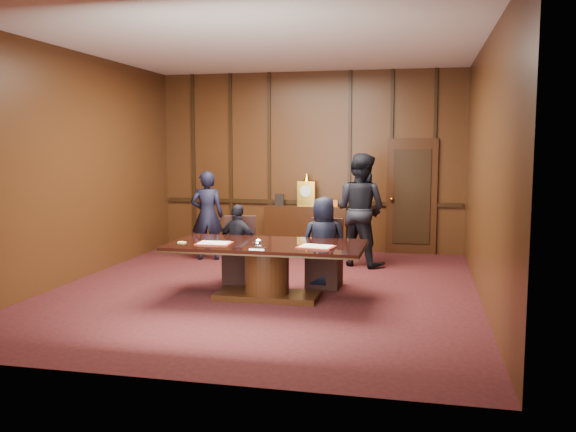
% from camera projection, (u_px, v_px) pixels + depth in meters
% --- Properties ---
extents(room, '(7.00, 7.04, 3.50)m').
position_uv_depth(room, '(271.00, 170.00, 8.73)').
color(room, black).
rests_on(room, ground).
extents(sideboard, '(1.60, 0.45, 1.54)m').
position_uv_depth(sideboard, '(307.00, 227.00, 11.92)').
color(sideboard, black).
rests_on(sideboard, ground).
extents(conference_table, '(2.62, 1.32, 0.76)m').
position_uv_depth(conference_table, '(267.00, 261.00, 8.23)').
color(conference_table, black).
rests_on(conference_table, ground).
extents(folder_left, '(0.47, 0.35, 0.02)m').
position_uv_depth(folder_left, '(214.00, 243.00, 8.16)').
color(folder_left, '#A0260E').
rests_on(folder_left, conference_table).
extents(folder_right, '(0.51, 0.41, 0.02)m').
position_uv_depth(folder_right, '(316.00, 247.00, 7.87)').
color(folder_right, '#A0260E').
rests_on(folder_right, conference_table).
extents(inkstand, '(0.20, 0.14, 0.12)m').
position_uv_depth(inkstand, '(258.00, 245.00, 7.76)').
color(inkstand, white).
rests_on(inkstand, conference_table).
extents(notepad, '(0.11, 0.09, 0.01)m').
position_uv_depth(notepad, '(182.00, 242.00, 8.23)').
color(notepad, '#DBD16B').
rests_on(notepad, conference_table).
extents(chair_left, '(0.57, 0.57, 0.99)m').
position_uv_depth(chair_left, '(240.00, 263.00, 9.25)').
color(chair_left, black).
rests_on(chair_left, ground).
extents(chair_right, '(0.50, 0.50, 0.99)m').
position_uv_depth(chair_right, '(325.00, 267.00, 8.97)').
color(chair_right, black).
rests_on(chair_right, ground).
extents(signatory_left, '(0.76, 0.49, 1.20)m').
position_uv_depth(signatory_left, '(238.00, 244.00, 9.14)').
color(signatory_left, black).
rests_on(signatory_left, ground).
extents(signatory_right, '(0.73, 0.56, 1.34)m').
position_uv_depth(signatory_right, '(324.00, 242.00, 8.85)').
color(signatory_right, black).
rests_on(signatory_right, ground).
extents(witness_left, '(0.66, 0.52, 1.62)m').
position_uv_depth(witness_left, '(207.00, 215.00, 11.03)').
color(witness_left, black).
rests_on(witness_left, ground).
extents(witness_right, '(1.16, 1.06, 1.94)m').
position_uv_depth(witness_right, '(360.00, 210.00, 10.48)').
color(witness_right, black).
rests_on(witness_right, ground).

